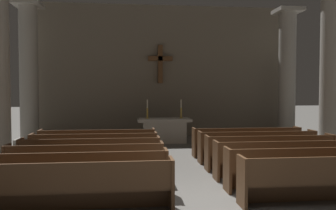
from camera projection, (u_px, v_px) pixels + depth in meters
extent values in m
plane|color=#66635E|center=(207.00, 208.00, 6.40)|extent=(80.00, 80.00, 0.00)
cube|color=brown|center=(73.00, 189.00, 6.11)|extent=(3.46, 0.40, 0.05)
cube|color=brown|center=(70.00, 177.00, 5.88)|extent=(3.46, 0.05, 0.50)
cube|color=brown|center=(74.00, 199.00, 6.30)|extent=(3.46, 0.04, 0.40)
cube|color=brown|center=(171.00, 184.00, 6.28)|extent=(0.06, 0.50, 0.95)
cube|color=brown|center=(80.00, 176.00, 7.08)|extent=(3.46, 0.40, 0.05)
cube|color=brown|center=(79.00, 165.00, 6.84)|extent=(3.46, 0.05, 0.50)
cube|color=brown|center=(82.00, 184.00, 7.27)|extent=(3.46, 0.04, 0.40)
cube|color=brown|center=(166.00, 171.00, 7.25)|extent=(0.06, 0.50, 0.95)
cube|color=brown|center=(86.00, 165.00, 8.04)|extent=(3.46, 0.40, 0.05)
cube|color=brown|center=(85.00, 156.00, 7.81)|extent=(3.46, 0.05, 0.50)
cube|color=brown|center=(87.00, 173.00, 8.23)|extent=(3.46, 0.04, 0.40)
cube|color=brown|center=(162.00, 162.00, 8.21)|extent=(0.06, 0.50, 0.95)
cube|color=brown|center=(7.00, 165.00, 7.83)|extent=(0.06, 0.50, 0.95)
cube|color=brown|center=(91.00, 157.00, 9.01)|extent=(3.46, 0.40, 0.05)
cube|color=brown|center=(90.00, 148.00, 8.77)|extent=(3.46, 0.05, 0.50)
cube|color=brown|center=(92.00, 164.00, 9.19)|extent=(3.46, 0.04, 0.40)
cube|color=brown|center=(158.00, 154.00, 9.18)|extent=(0.06, 0.50, 0.95)
cube|color=brown|center=(21.00, 157.00, 8.79)|extent=(0.06, 0.50, 0.95)
cube|color=brown|center=(95.00, 151.00, 9.97)|extent=(3.46, 0.40, 0.05)
cube|color=brown|center=(94.00, 143.00, 9.73)|extent=(3.46, 0.05, 0.50)
cube|color=brown|center=(96.00, 157.00, 10.16)|extent=(3.46, 0.04, 0.40)
cube|color=brown|center=(156.00, 148.00, 10.14)|extent=(0.06, 0.50, 0.95)
cube|color=brown|center=(31.00, 150.00, 9.76)|extent=(0.06, 0.50, 0.95)
cube|color=brown|center=(98.00, 146.00, 10.93)|extent=(3.46, 0.40, 0.05)
cube|color=brown|center=(97.00, 138.00, 10.70)|extent=(3.46, 0.05, 0.50)
cube|color=brown|center=(98.00, 152.00, 11.12)|extent=(3.46, 0.04, 0.40)
cube|color=brown|center=(153.00, 143.00, 11.10)|extent=(0.06, 0.50, 0.95)
cube|color=brown|center=(40.00, 145.00, 10.72)|extent=(0.06, 0.50, 0.95)
cube|color=brown|center=(330.00, 181.00, 6.64)|extent=(3.46, 0.40, 0.05)
cube|color=brown|center=(325.00, 190.00, 6.83)|extent=(3.46, 0.04, 0.40)
cube|color=brown|center=(242.00, 182.00, 6.43)|extent=(0.06, 0.50, 0.95)
cube|color=brown|center=(305.00, 170.00, 7.61)|extent=(3.46, 0.40, 0.05)
cube|color=brown|center=(311.00, 159.00, 7.37)|extent=(3.46, 0.05, 0.50)
cube|color=brown|center=(301.00, 178.00, 7.79)|extent=(3.46, 0.04, 0.40)
cube|color=brown|center=(227.00, 170.00, 7.39)|extent=(0.06, 0.50, 0.95)
cube|color=brown|center=(285.00, 161.00, 8.57)|extent=(3.46, 0.40, 0.05)
cube|color=brown|center=(290.00, 151.00, 8.33)|extent=(3.46, 0.05, 0.50)
cube|color=brown|center=(282.00, 168.00, 8.76)|extent=(3.46, 0.04, 0.40)
cube|color=brown|center=(216.00, 161.00, 8.36)|extent=(0.06, 0.50, 0.95)
cube|color=brown|center=(270.00, 154.00, 9.53)|extent=(3.46, 0.40, 0.05)
cube|color=brown|center=(273.00, 145.00, 9.30)|extent=(3.46, 0.05, 0.50)
cube|color=brown|center=(267.00, 160.00, 9.72)|extent=(3.46, 0.04, 0.40)
cube|color=brown|center=(207.00, 153.00, 9.32)|extent=(0.06, 0.50, 0.95)
cube|color=brown|center=(330.00, 151.00, 9.70)|extent=(0.06, 0.50, 0.95)
cube|color=brown|center=(257.00, 148.00, 10.50)|extent=(3.46, 0.40, 0.05)
cube|color=brown|center=(260.00, 140.00, 10.26)|extent=(3.46, 0.05, 0.50)
cube|color=brown|center=(255.00, 154.00, 10.69)|extent=(3.46, 0.04, 0.40)
cube|color=brown|center=(200.00, 147.00, 10.28)|extent=(0.06, 0.50, 0.95)
cube|color=brown|center=(312.00, 145.00, 10.67)|extent=(0.06, 0.50, 0.95)
cube|color=brown|center=(246.00, 143.00, 11.46)|extent=(3.46, 0.40, 0.05)
cube|color=brown|center=(249.00, 136.00, 11.23)|extent=(3.46, 0.05, 0.50)
cube|color=brown|center=(244.00, 149.00, 11.65)|extent=(3.46, 0.04, 0.40)
cube|color=brown|center=(194.00, 142.00, 11.25)|extent=(0.06, 0.50, 0.95)
cube|color=brown|center=(297.00, 141.00, 11.63)|extent=(0.06, 0.50, 0.95)
cube|color=#9E998E|center=(330.00, 150.00, 12.02)|extent=(1.03, 1.03, 0.20)
cylinder|color=#9E998E|center=(331.00, 72.00, 11.90)|extent=(0.74, 0.74, 5.57)
cube|color=#9E998E|center=(30.00, 141.00, 14.17)|extent=(1.03, 1.03, 0.20)
cylinder|color=#9E998E|center=(29.00, 75.00, 14.05)|extent=(0.74, 0.74, 5.57)
cube|color=#9E998E|center=(28.00, 4.00, 13.93)|extent=(1.11, 1.11, 0.16)
cube|color=#9E998E|center=(286.00, 137.00, 15.37)|extent=(1.03, 1.03, 0.20)
cylinder|color=#9E998E|center=(287.00, 76.00, 15.25)|extent=(0.74, 0.74, 5.57)
cube|color=#9E998E|center=(288.00, 11.00, 15.13)|extent=(1.11, 1.11, 0.16)
cube|color=#A8A399|center=(164.00, 132.00, 14.29)|extent=(1.76, 0.72, 0.88)
cube|color=#A8A399|center=(164.00, 120.00, 14.27)|extent=(2.20, 0.90, 0.12)
cube|color=silver|center=(164.00, 119.00, 14.27)|extent=(2.09, 0.86, 0.01)
cylinder|color=#B79338|center=(147.00, 118.00, 14.19)|extent=(0.16, 0.16, 0.02)
cylinder|color=#B79338|center=(147.00, 113.00, 14.18)|extent=(0.07, 0.07, 0.43)
cylinder|color=silver|center=(147.00, 104.00, 14.17)|extent=(0.04, 0.04, 0.35)
cylinder|color=#B79338|center=(181.00, 118.00, 14.34)|extent=(0.16, 0.16, 0.02)
cylinder|color=#B79338|center=(181.00, 113.00, 14.34)|extent=(0.07, 0.07, 0.43)
cylinder|color=silver|center=(181.00, 104.00, 14.32)|extent=(0.04, 0.04, 0.35)
cube|color=#706656|center=(160.00, 71.00, 16.32)|extent=(12.16, 0.25, 6.14)
cube|color=brown|center=(160.00, 64.00, 16.07)|extent=(0.21, 0.21, 1.77)
cube|color=brown|center=(160.00, 59.00, 16.06)|extent=(1.13, 0.21, 0.21)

